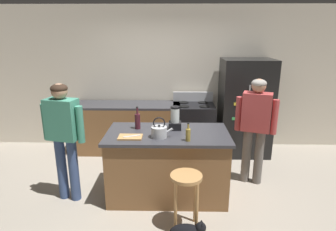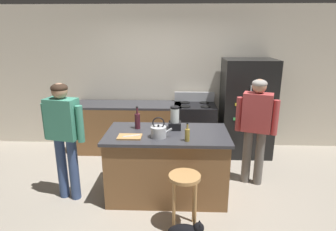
# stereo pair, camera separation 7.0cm
# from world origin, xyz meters

# --- Properties ---
(ground_plane) EXTENTS (14.00, 14.00, 0.00)m
(ground_plane) POSITION_xyz_m (0.00, 0.00, 0.00)
(ground_plane) COLOR #9E9384
(back_wall) EXTENTS (8.00, 0.10, 2.70)m
(back_wall) POSITION_xyz_m (0.00, 1.95, 1.35)
(back_wall) COLOR beige
(back_wall) RESTS_ON ground_plane
(kitchen_island) EXTENTS (1.63, 0.88, 0.92)m
(kitchen_island) POSITION_xyz_m (0.00, 0.00, 0.46)
(kitchen_island) COLOR brown
(kitchen_island) RESTS_ON ground_plane
(back_counter_run) EXTENTS (2.00, 0.64, 0.92)m
(back_counter_run) POSITION_xyz_m (-0.80, 1.55, 0.46)
(back_counter_run) COLOR brown
(back_counter_run) RESTS_ON ground_plane
(refrigerator) EXTENTS (0.90, 0.73, 1.76)m
(refrigerator) POSITION_xyz_m (1.39, 1.50, 0.88)
(refrigerator) COLOR black
(refrigerator) RESTS_ON ground_plane
(stove_range) EXTENTS (0.76, 0.65, 1.10)m
(stove_range) POSITION_xyz_m (0.45, 1.52, 0.47)
(stove_range) COLOR black
(stove_range) RESTS_ON ground_plane
(person_by_island_left) EXTENTS (0.60, 0.30, 1.61)m
(person_by_island_left) POSITION_xyz_m (-1.34, -0.12, 0.97)
(person_by_island_left) COLOR #384C7A
(person_by_island_left) RESTS_ON ground_plane
(person_by_sink_right) EXTENTS (0.59, 0.34, 1.59)m
(person_by_sink_right) POSITION_xyz_m (1.27, 0.38, 0.96)
(person_by_sink_right) COLOR #66605B
(person_by_sink_right) RESTS_ON ground_plane
(bar_stool) EXTENTS (0.36, 0.36, 0.69)m
(bar_stool) POSITION_xyz_m (0.22, -0.72, 0.53)
(bar_stool) COLOR #B7844C
(bar_stool) RESTS_ON ground_plane
(blender_appliance) EXTENTS (0.17, 0.17, 0.32)m
(blender_appliance) POSITION_xyz_m (0.10, 0.15, 1.06)
(blender_appliance) COLOR black
(blender_appliance) RESTS_ON kitchen_island
(bottle_vinegar) EXTENTS (0.06, 0.06, 0.24)m
(bottle_vinegar) POSITION_xyz_m (0.26, -0.29, 1.01)
(bottle_vinegar) COLOR olive
(bottle_vinegar) RESTS_ON kitchen_island
(bottle_wine) EXTENTS (0.08, 0.08, 0.32)m
(bottle_wine) POSITION_xyz_m (-0.42, 0.16, 1.04)
(bottle_wine) COLOR #471923
(bottle_wine) RESTS_ON kitchen_island
(tea_kettle) EXTENTS (0.28, 0.20, 0.27)m
(tea_kettle) POSITION_xyz_m (-0.10, -0.17, 1.00)
(tea_kettle) COLOR #B7BABF
(tea_kettle) RESTS_ON kitchen_island
(cutting_board) EXTENTS (0.30, 0.20, 0.02)m
(cutting_board) POSITION_xyz_m (-0.47, -0.20, 0.93)
(cutting_board) COLOR #B7844C
(cutting_board) RESTS_ON kitchen_island
(chef_knife) EXTENTS (0.22, 0.11, 0.01)m
(chef_knife) POSITION_xyz_m (-0.45, -0.20, 0.95)
(chef_knife) COLOR #B7BABF
(chef_knife) RESTS_ON cutting_board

